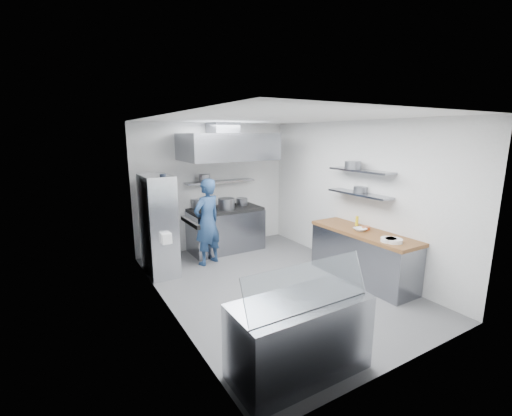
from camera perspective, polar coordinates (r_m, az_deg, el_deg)
floor at (r=6.08m, az=2.95°, el=-12.63°), size 5.00×5.00×0.00m
ceiling at (r=5.53m, az=3.27°, el=14.74°), size 5.00×5.00×0.00m
wall_back at (r=7.81m, az=-7.12°, el=3.60°), size 3.60×2.80×0.02m
wall_front at (r=3.89m, az=24.07°, el=-6.11°), size 3.60×2.80×0.02m
wall_left at (r=4.90m, az=-14.71°, el=-1.80°), size 2.80×5.00×0.02m
wall_right at (r=6.79m, az=15.86°, el=1.94°), size 2.80×5.00×0.02m
gas_range at (r=7.70m, az=-5.06°, el=-3.72°), size 1.60×0.80×0.90m
cooktop at (r=7.58m, az=-5.12°, el=-0.23°), size 1.57×0.78×0.06m
stock_pot_left at (r=7.67m, az=-9.68°, el=0.78°), size 0.28×0.28×0.20m
stock_pot_mid at (r=7.44m, az=-4.96°, el=0.71°), size 0.36×0.36×0.24m
stock_pot_right at (r=7.87m, az=-2.37°, el=1.08°), size 0.26×0.26×0.16m
over_range_shelf at (r=7.69m, az=-5.98°, el=4.39°), size 1.60×0.30×0.04m
shelf_pot_a at (r=7.41m, az=-8.55°, el=4.89°), size 0.23×0.23×0.18m
extractor_hood at (r=7.25m, az=-4.72°, el=10.14°), size 1.90×1.15×0.55m
hood_duct at (r=7.45m, az=-5.55°, el=13.10°), size 0.55×0.55×0.24m
red_firebox at (r=7.35m, az=-15.90°, el=2.85°), size 0.22×0.10×0.26m
chef at (r=6.81m, az=-8.14°, el=-2.32°), size 0.73×0.61×1.72m
wire_rack at (r=6.52m, az=-15.96°, el=-2.75°), size 0.50×0.90×1.85m
rack_bin_a at (r=6.13m, az=-14.79°, el=-4.85°), size 0.16×0.20×0.18m
rack_bin_b at (r=6.31m, az=-15.84°, el=0.27°), size 0.14×0.17×0.16m
rack_jar at (r=6.08m, az=-15.23°, el=4.65°), size 0.11×0.11×0.18m
knife_strip at (r=4.04m, az=-10.93°, el=-2.38°), size 0.04×0.55×0.05m
prep_counter_base at (r=6.42m, az=17.24°, el=-7.80°), size 0.62×2.00×0.84m
prep_counter_top at (r=6.28m, az=17.50°, el=-3.93°), size 0.65×2.04×0.06m
plate_stack_a at (r=5.77m, az=21.98°, el=-5.06°), size 0.26×0.26×0.06m
plate_stack_b at (r=5.78m, az=21.22°, el=-4.97°), size 0.24×0.24×0.06m
copper_pan at (r=6.37m, az=17.84°, el=-3.18°), size 0.15×0.15×0.06m
squeeze_bottle at (r=6.57m, az=16.47°, el=-2.09°), size 0.06×0.06×0.18m
mixing_bowl at (r=6.25m, az=16.95°, el=-3.45°), size 0.25×0.25×0.05m
wall_shelf_lower at (r=6.46m, az=16.84°, el=2.28°), size 0.30×1.30×0.04m
wall_shelf_upper at (r=6.40m, az=17.07°, el=5.98°), size 0.30×1.30×0.04m
shelf_pot_c at (r=6.52m, az=17.00°, el=2.98°), size 0.24×0.24×0.10m
shelf_pot_d at (r=6.43m, az=15.84°, el=6.88°), size 0.29×0.29×0.14m
display_case at (r=3.94m, az=7.22°, el=-20.56°), size 1.50×0.70×0.85m
display_glass at (r=3.55m, az=8.72°, el=-12.61°), size 1.47×0.19×0.42m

